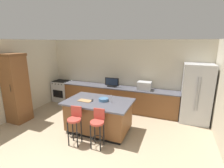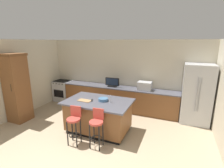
{
  "view_description": "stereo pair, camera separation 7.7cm",
  "coord_description": "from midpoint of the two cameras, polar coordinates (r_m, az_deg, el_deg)",
  "views": [
    {
      "loc": [
        1.96,
        -1.83,
        2.57
      ],
      "look_at": [
        0.05,
        3.01,
        1.24
      ],
      "focal_mm": 26.64,
      "sensor_mm": 36.0,
      "label": 1
    },
    {
      "loc": [
        2.03,
        -1.81,
        2.57
      ],
      "look_at": [
        0.05,
        3.01,
        1.24
      ],
      "focal_mm": 26.64,
      "sensor_mm": 36.0,
      "label": 2
    }
  ],
  "objects": [
    {
      "name": "sink_faucet_back",
      "position": [
        6.42,
        2.1,
        0.29
      ],
      "size": [
        0.02,
        0.02,
        0.24
      ],
      "primitive_type": "cylinder",
      "color": "#B2B2B7",
      "rests_on": "counter_back"
    },
    {
      "name": "bar_stool_right",
      "position": [
        4.21,
        -4.71,
        -13.86
      ],
      "size": [
        0.34,
        0.35,
        0.98
      ],
      "rotation": [
        0.0,
        0.0,
        0.07
      ],
      "color": "#B23D33",
      "rests_on": "ground_plane"
    },
    {
      "name": "cabinet_tower",
      "position": [
        6.16,
        -29.6,
        -0.88
      ],
      "size": [
        0.61,
        0.64,
        2.22
      ],
      "color": "brown",
      "rests_on": "ground_plane"
    },
    {
      "name": "wall_back",
      "position": [
        6.56,
        4.24,
        3.34
      ],
      "size": [
        6.71,
        0.12,
        2.65
      ],
      "primitive_type": "cube",
      "color": "beige",
      "rests_on": "ground_plane"
    },
    {
      "name": "kitchen_island",
      "position": [
        4.95,
        -4.22,
        -10.73
      ],
      "size": [
        1.89,
        1.2,
        0.93
      ],
      "color": "black",
      "rests_on": "ground_plane"
    },
    {
      "name": "tv_remote",
      "position": [
        4.82,
        -6.45,
        -5.51
      ],
      "size": [
        0.11,
        0.17,
        0.02
      ],
      "primitive_type": "cube",
      "rotation": [
        0.0,
        0.0,
        0.43
      ],
      "color": "black",
      "rests_on": "kitchen_island"
    },
    {
      "name": "tv_monitor",
      "position": [
        6.32,
        0.42,
        0.46
      ],
      "size": [
        0.54,
        0.16,
        0.35
      ],
      "color": "black",
      "rests_on": "counter_back"
    },
    {
      "name": "refrigerator",
      "position": [
        5.94,
        27.37,
        -3.1
      ],
      "size": [
        0.87,
        0.77,
        1.91
      ],
      "color": "#B7BABF",
      "rests_on": "ground_plane"
    },
    {
      "name": "wall_left",
      "position": [
        6.62,
        -29.41,
        1.61
      ],
      "size": [
        0.12,
        4.71,
        2.65
      ],
      "primitive_type": "cube",
      "color": "beige",
      "rests_on": "ground_plane"
    },
    {
      "name": "fruit_bowl",
      "position": [
        4.75,
        -2.58,
        -5.34
      ],
      "size": [
        0.28,
        0.28,
        0.08
      ],
      "primitive_type": "cylinder",
      "color": "#3F668C",
      "rests_on": "kitchen_island"
    },
    {
      "name": "range_oven",
      "position": [
        7.71,
        -16.16,
        -2.19
      ],
      "size": [
        0.71,
        0.63,
        0.92
      ],
      "color": "#B7BABF",
      "rests_on": "ground_plane"
    },
    {
      "name": "cutting_board",
      "position": [
        4.81,
        -8.92,
        -5.63
      ],
      "size": [
        0.39,
        0.22,
        0.02
      ],
      "primitive_type": "cube",
      "rotation": [
        0.0,
        0.0,
        -0.04
      ],
      "color": "#A87F51",
      "rests_on": "kitchen_island"
    },
    {
      "name": "sink_faucet_island",
      "position": [
        4.59,
        0.02,
        -5.12
      ],
      "size": [
        0.02,
        0.02,
        0.22
      ],
      "primitive_type": "cylinder",
      "color": "#B2B2B7",
      "rests_on": "kitchen_island"
    },
    {
      "name": "counter_back",
      "position": [
        6.47,
        2.38,
        -4.85
      ],
      "size": [
        4.48,
        0.62,
        0.9
      ],
      "color": "brown",
      "rests_on": "ground_plane"
    },
    {
      "name": "microwave",
      "position": [
        6.04,
        11.5,
        -0.64
      ],
      "size": [
        0.48,
        0.36,
        0.29
      ],
      "primitive_type": "cube",
      "color": "#B7BABF",
      "rests_on": "counter_back"
    },
    {
      "name": "bar_stool_left",
      "position": [
        4.42,
        -12.34,
        -12.65
      ],
      "size": [
        0.34,
        0.35,
        0.98
      ],
      "rotation": [
        0.0,
        0.0,
        0.12
      ],
      "color": "#B23D33",
      "rests_on": "ground_plane"
    }
  ]
}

